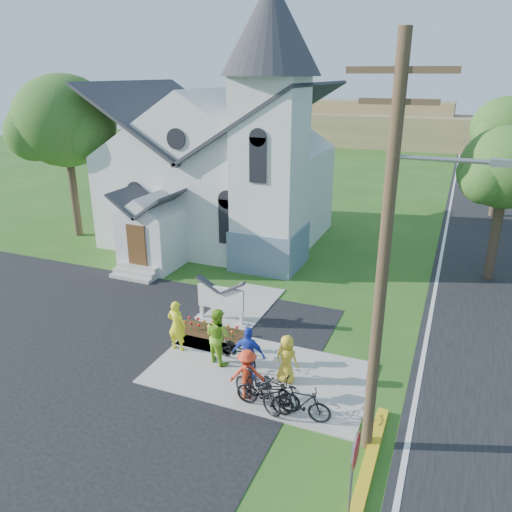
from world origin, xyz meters
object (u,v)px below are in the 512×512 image
at_px(cyclist_1, 218,336).
at_px(cyclist_2, 249,354).
at_px(utility_pole, 387,251).
at_px(cyclist_0, 177,326).
at_px(cyclist_3, 247,374).
at_px(bike_0, 237,350).
at_px(bike_3, 301,404).
at_px(church_sign, 221,299).
at_px(cyclist_4, 287,359).
at_px(bike_1, 257,390).
at_px(stop_sign, 354,463).
at_px(bike_2, 273,385).
at_px(bike_4, 268,392).

relative_size(cyclist_1, cyclist_2, 1.05).
height_order(utility_pole, cyclist_1, utility_pole).
xyz_separation_m(utility_pole, cyclist_1, (-5.41, 2.12, -4.39)).
bearing_deg(cyclist_0, cyclist_2, 165.23).
xyz_separation_m(cyclist_1, cyclist_2, (1.36, -0.60, -0.05)).
bearing_deg(cyclist_3, cyclist_1, -63.34).
distance_m(bike_0, cyclist_1, 0.80).
bearing_deg(bike_3, cyclist_0, 65.01).
xyz_separation_m(cyclist_0, cyclist_2, (3.02, -0.75, -0.01)).
xyz_separation_m(cyclist_0, bike_3, (5.11, -1.97, -0.41)).
relative_size(church_sign, cyclist_3, 1.40).
relative_size(bike_0, cyclist_3, 1.18).
relative_size(cyclist_2, cyclist_4, 1.16).
relative_size(utility_pole, bike_1, 5.28).
bearing_deg(stop_sign, cyclist_4, 123.09).
bearing_deg(bike_2, cyclist_0, 95.92).
bearing_deg(bike_3, stop_sign, -149.90).
distance_m(bike_0, bike_1, 2.39).
height_order(cyclist_3, cyclist_4, cyclist_3).
bearing_deg(bike_4, bike_2, 3.34).
relative_size(stop_sign, cyclist_1, 1.29).
height_order(cyclist_0, cyclist_1, cyclist_1).
xyz_separation_m(cyclist_1, bike_3, (3.46, -1.82, -0.45)).
xyz_separation_m(utility_pole, bike_2, (-3.03, 0.96, -4.95)).
relative_size(bike_0, bike_4, 0.96).
bearing_deg(cyclist_0, utility_pole, 161.38).
height_order(church_sign, cyclist_1, cyclist_1).
height_order(bike_1, cyclist_4, cyclist_4).
bearing_deg(cyclist_3, bike_0, -78.89).
height_order(stop_sign, cyclist_4, stop_sign).
bearing_deg(cyclist_1, bike_1, 163.88).
height_order(bike_2, bike_3, bike_3).
bearing_deg(bike_0, cyclist_4, -74.89).
distance_m(bike_0, cyclist_4, 1.88).
xyz_separation_m(utility_pole, stop_sign, (0.07, -2.70, -3.62)).
relative_size(church_sign, bike_0, 1.19).
bearing_deg(bike_0, church_sign, 60.85).
height_order(cyclist_3, bike_3, cyclist_3).
distance_m(stop_sign, cyclist_4, 5.58).
xyz_separation_m(bike_0, bike_3, (2.81, -1.93, 0.03)).
bearing_deg(cyclist_0, cyclist_3, 153.52).
distance_m(cyclist_0, bike_1, 4.26).
xyz_separation_m(church_sign, bike_2, (3.53, -3.74, -0.57)).
relative_size(bike_0, bike_3, 1.08).
bearing_deg(bike_0, bike_1, -116.69).
bearing_deg(church_sign, cyclist_2, -51.59).
bearing_deg(stop_sign, cyclist_2, 134.26).
height_order(utility_pole, stop_sign, utility_pole).
relative_size(cyclist_2, bike_3, 1.07).
bearing_deg(cyclist_4, stop_sign, 134.63).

